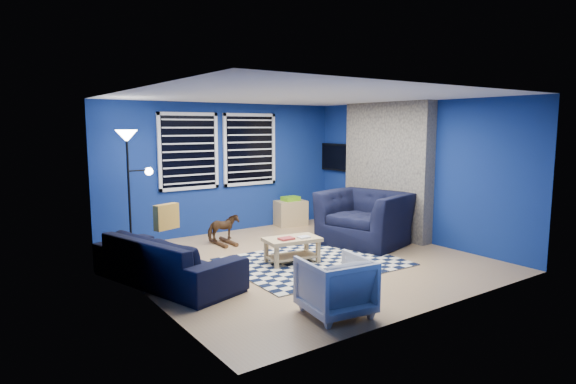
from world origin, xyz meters
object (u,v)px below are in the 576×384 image
object	(u,v)px
tv	(338,157)
armchair_bent	(335,286)
floor_lamp	(129,153)
coffee_table	(292,245)
rocking_horse	(223,228)
cabinet	(291,213)
sofa	(167,259)
armchair_big	(365,218)

from	to	relation	value
tv	armchair_bent	bearing A→B (deg)	-130.87
armchair_bent	floor_lamp	bearing A→B (deg)	-66.37
tv	coffee_table	world-z (taller)	tv
rocking_horse	cabinet	distance (m)	2.02
sofa	cabinet	size ratio (longest dim) A/B	3.21
sofa	cabinet	bearing A→B (deg)	-75.42
armchair_big	rocking_horse	bearing A→B (deg)	-139.91
tv	coffee_table	size ratio (longest dim) A/B	1.14
tv	rocking_horse	xyz separation A→B (m)	(-2.96, -0.41, -1.10)
armchair_bent	rocking_horse	distance (m)	3.59
sofa	floor_lamp	distance (m)	2.11
armchair_bent	cabinet	bearing A→B (deg)	-111.56
cabinet	rocking_horse	bearing A→B (deg)	-152.14
floor_lamp	rocking_horse	bearing A→B (deg)	-7.14
sofa	rocking_horse	distance (m)	2.15
armchair_big	coffee_table	size ratio (longest dim) A/B	1.60
cabinet	floor_lamp	world-z (taller)	floor_lamp
armchair_bent	floor_lamp	world-z (taller)	floor_lamp
cabinet	coffee_table	bearing A→B (deg)	-115.84
armchair_big	coffee_table	bearing A→B (deg)	-97.26
tv	rocking_horse	size ratio (longest dim) A/B	1.87
sofa	coffee_table	bearing A→B (deg)	-112.86
cabinet	sofa	bearing A→B (deg)	-139.93
armchair_big	coffee_table	xyz separation A→B (m)	(-1.76, -0.26, -0.17)
sofa	floor_lamp	bearing A→B (deg)	-18.50
sofa	armchair_big	size ratio (longest dim) A/B	1.55
coffee_table	cabinet	xyz separation A→B (m)	(1.61, 2.32, -0.02)
tv	armchair_bent	size ratio (longest dim) A/B	1.40
tv	armchair_big	bearing A→B (deg)	-116.56
cabinet	armchair_bent	bearing A→B (deg)	-110.48
armchair_big	armchair_bent	xyz separation A→B (m)	(-2.53, -2.16, -0.14)
sofa	armchair_big	bearing A→B (deg)	-105.68
rocking_horse	coffee_table	size ratio (longest dim) A/B	0.61
floor_lamp	tv	bearing A→B (deg)	2.73
cabinet	tv	bearing A→B (deg)	-4.40
cabinet	floor_lamp	xyz separation A→B (m)	(-3.43, -0.46, 1.37)
tv	cabinet	distance (m)	1.57
armchair_big	armchair_bent	world-z (taller)	armchair_big
floor_lamp	coffee_table	bearing A→B (deg)	-45.40
tv	armchair_big	size ratio (longest dim) A/B	0.71
rocking_horse	armchair_bent	bearing A→B (deg)	177.41
armchair_bent	floor_lamp	size ratio (longest dim) A/B	0.36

